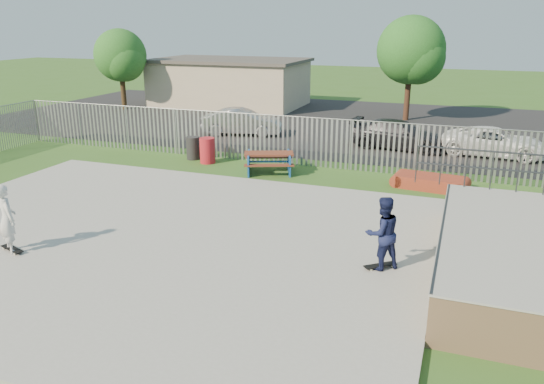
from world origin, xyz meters
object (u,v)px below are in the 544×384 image
(tree_left, at_px, (120,55))
(tree_mid, at_px, (411,50))
(car_dark, at_px, (399,135))
(car_white, at_px, (495,142))
(funbox, at_px, (430,182))
(picnic_table, at_px, (269,162))
(skater_white, at_px, (7,218))
(trash_bin_grey, at_px, (193,148))
(skater_navy, at_px, (382,233))
(car_silver, at_px, (242,122))
(trash_bin_red, at_px, (207,150))

(tree_left, distance_m, tree_mid, 18.46)
(car_dark, bearing_deg, car_white, -82.97)
(funbox, relative_size, car_dark, 0.52)
(picnic_table, xyz_separation_m, skater_white, (-3.31, -9.54, 0.62))
(trash_bin_grey, height_order, skater_white, skater_white)
(skater_navy, bearing_deg, tree_left, -82.43)
(trash_bin_grey, xyz_separation_m, tree_left, (-10.87, 10.49, 3.04))
(car_dark, height_order, skater_white, skater_white)
(funbox, xyz_separation_m, skater_white, (-9.40, -9.59, 0.80))
(car_silver, height_order, skater_navy, skater_navy)
(tree_left, height_order, tree_mid, tree_mid)
(picnic_table, height_order, tree_mid, tree_mid)
(trash_bin_red, distance_m, tree_left, 16.27)
(car_silver, height_order, tree_left, tree_left)
(picnic_table, height_order, trash_bin_red, trash_bin_red)
(tree_mid, bearing_deg, trash_bin_grey, -120.16)
(funbox, xyz_separation_m, trash_bin_grey, (-9.88, 0.84, 0.26))
(trash_bin_red, relative_size, trash_bin_grey, 1.09)
(car_dark, bearing_deg, trash_bin_grey, 128.70)
(funbox, height_order, skater_navy, skater_navy)
(trash_bin_grey, bearing_deg, skater_white, -87.34)
(trash_bin_red, bearing_deg, trash_bin_grey, 156.79)
(trash_bin_grey, bearing_deg, skater_navy, -41.31)
(funbox, distance_m, car_silver, 11.74)
(funbox, distance_m, tree_mid, 14.37)
(trash_bin_grey, bearing_deg, car_white, 22.31)
(trash_bin_red, distance_m, tree_mid, 15.14)
(car_silver, relative_size, car_dark, 0.91)
(car_white, bearing_deg, skater_navy, 173.66)
(funbox, height_order, trash_bin_red, trash_bin_red)
(trash_bin_red, bearing_deg, skater_white, -92.19)
(picnic_table, xyz_separation_m, funbox, (6.08, 0.06, -0.19))
(skater_navy, bearing_deg, tree_mid, -124.55)
(skater_white, bearing_deg, funbox, -106.87)
(car_silver, xyz_separation_m, tree_mid, (7.49, 7.40, 3.37))
(tree_left, bearing_deg, skater_navy, -42.77)
(trash_bin_grey, xyz_separation_m, car_white, (12.14, 4.98, 0.15))
(tree_mid, height_order, skater_navy, tree_mid)
(trash_bin_grey, relative_size, car_dark, 0.22)
(tree_mid, distance_m, skater_white, 24.43)
(car_silver, xyz_separation_m, car_dark, (8.06, -0.42, -0.02))
(trash_bin_grey, xyz_separation_m, skater_white, (0.48, -10.43, 0.54))
(picnic_table, height_order, skater_navy, skater_navy)
(car_white, distance_m, skater_white, 19.33)
(skater_navy, bearing_deg, trash_bin_red, -82.43)
(car_silver, bearing_deg, trash_bin_grey, 167.00)
(tree_left, height_order, skater_white, tree_left)
(trash_bin_red, xyz_separation_m, tree_left, (-11.74, 10.86, 3.00))
(tree_left, distance_m, skater_navy, 27.61)
(car_white, relative_size, skater_navy, 2.53)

